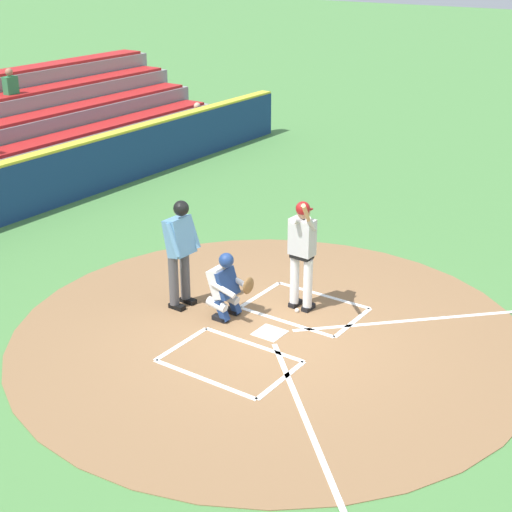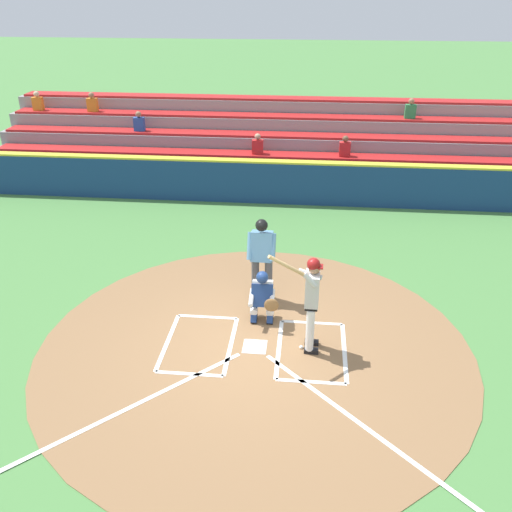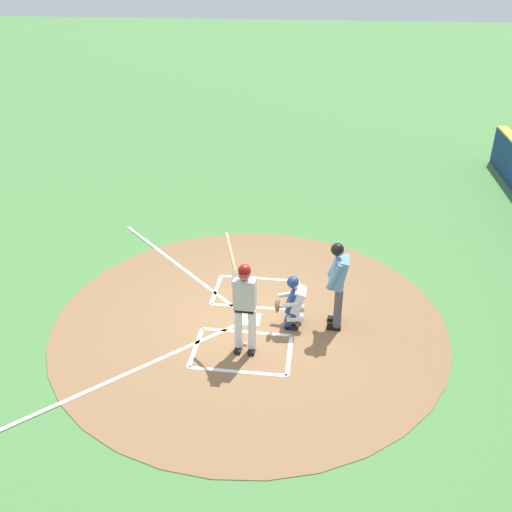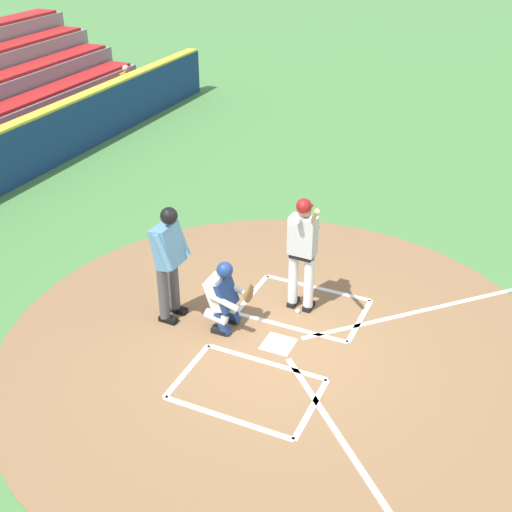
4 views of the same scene
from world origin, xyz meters
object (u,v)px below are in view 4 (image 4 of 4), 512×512
Objects in this scene: catcher at (225,294)px; baseball at (298,311)px; batter at (303,247)px; plate_umpire at (169,256)px.

catcher reaches higher than baseball.
plate_umpire is at bearing -58.68° from batter.
baseball is at bearing 132.97° from catcher.
plate_umpire is at bearing -62.35° from baseball.
catcher is at bearing 96.69° from plate_umpire.
batter is at bearing 121.32° from plate_umpire.
batter reaches higher than catcher.
batter is 1.88× the size of catcher.
baseball is at bearing 117.65° from plate_umpire.
catcher is 0.61× the size of plate_umpire.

